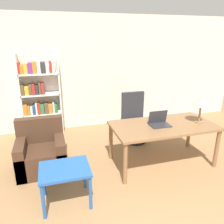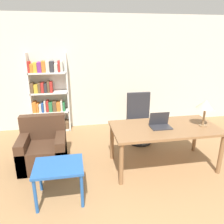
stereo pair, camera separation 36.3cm
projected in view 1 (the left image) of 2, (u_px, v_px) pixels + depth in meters
name	position (u px, v px, depth m)	size (l,w,h in m)	color
wall_back	(94.00, 73.00, 5.33)	(8.00, 0.06, 2.70)	silver
desk	(163.00, 129.00, 3.80)	(1.79, 0.91, 0.74)	olive
laptop	(159.00, 122.00, 3.74)	(0.34, 0.23, 0.24)	#2D2D33
table_lamp	(201.00, 102.00, 3.76)	(0.30, 0.30, 0.46)	olive
office_chair	(135.00, 119.00, 4.76)	(0.52, 0.52, 1.06)	black
side_table_blue	(65.00, 173.00, 2.90)	(0.66, 0.53, 0.53)	#2356A3
armchair	(42.00, 153.00, 3.74)	(0.79, 0.71, 0.86)	#472D1E
bookshelf	(40.00, 100.00, 4.98)	(0.88, 0.28, 1.86)	white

